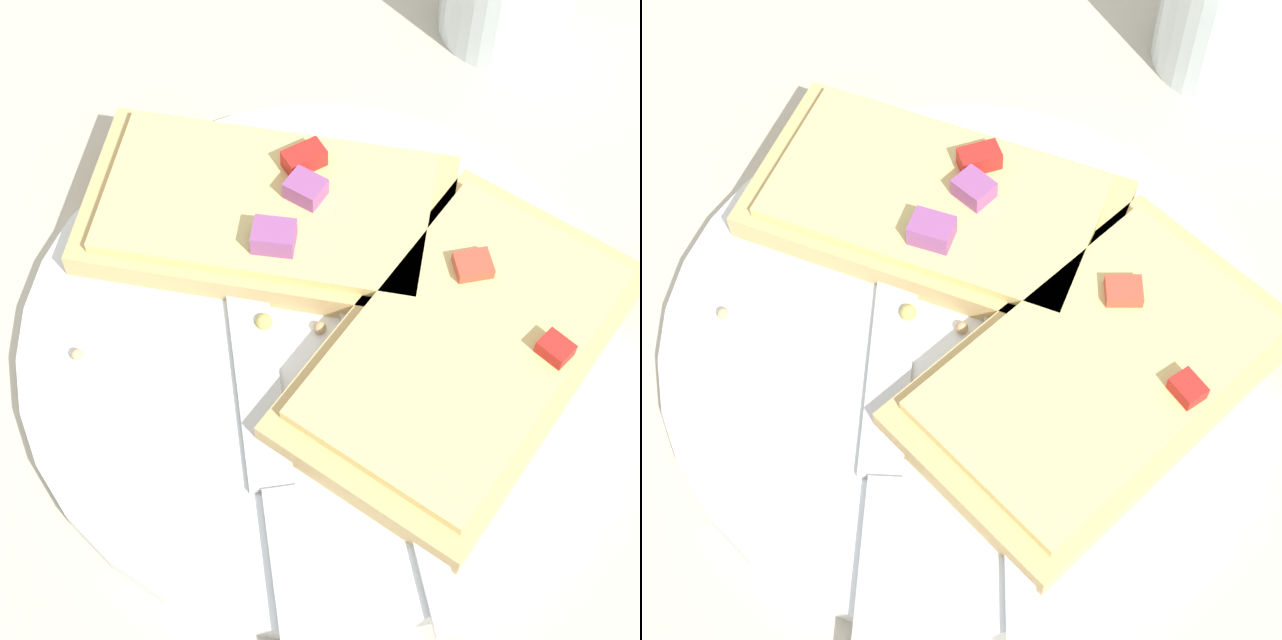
% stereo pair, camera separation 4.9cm
% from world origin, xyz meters
% --- Properties ---
extents(ground_plane, '(4.00, 4.00, 0.00)m').
position_xyz_m(ground_plane, '(0.00, 0.00, 0.00)').
color(ground_plane, '#BCB29E').
extents(plate, '(0.28, 0.28, 0.01)m').
position_xyz_m(plate, '(0.00, 0.00, 0.01)').
color(plate, white).
rests_on(plate, ground).
extents(fork, '(0.22, 0.08, 0.01)m').
position_xyz_m(fork, '(0.02, 0.03, 0.01)').
color(fork, silver).
rests_on(fork, plate).
extents(knife, '(0.23, 0.07, 0.01)m').
position_xyz_m(knife, '(0.07, -0.02, 0.01)').
color(knife, silver).
rests_on(knife, plate).
extents(pizza_slice_main, '(0.11, 0.19, 0.03)m').
position_xyz_m(pizza_slice_main, '(-0.06, -0.03, 0.02)').
color(pizza_slice_main, tan).
rests_on(pizza_slice_main, plate).
extents(pizza_slice_corner, '(0.20, 0.18, 0.03)m').
position_xyz_m(pizza_slice_corner, '(0.01, 0.07, 0.02)').
color(pizza_slice_corner, tan).
rests_on(pizza_slice_corner, plate).
extents(crumb_scatter, '(0.14, 0.12, 0.01)m').
position_xyz_m(crumb_scatter, '(0.01, -0.01, 0.02)').
color(crumb_scatter, tan).
rests_on(crumb_scatter, plate).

